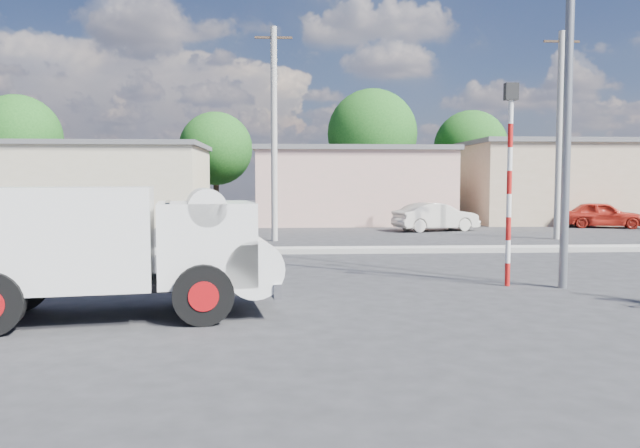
{
  "coord_description": "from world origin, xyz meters",
  "views": [
    {
      "loc": [
        -1.66,
        -11.66,
        2.29
      ],
      "look_at": [
        -0.83,
        2.48,
        1.3
      ],
      "focal_mm": 35.0,
      "sensor_mm": 36.0,
      "label": 1
    }
  ],
  "objects": [
    {
      "name": "tree_row",
      "position": [
        -2.27,
        28.62,
        4.83
      ],
      "size": [
        34.13,
        7.32,
        8.1
      ],
      "color": "#38281E",
      "rests_on": "ground"
    },
    {
      "name": "car_cream",
      "position": [
        5.26,
        16.24,
        0.64
      ],
      "size": [
        4.1,
        2.39,
        1.28
      ],
      "primitive_type": "imported",
      "rotation": [
        0.0,
        0.0,
        1.86
      ],
      "color": "beige",
      "rests_on": "ground"
    },
    {
      "name": "streetlight",
      "position": [
        4.14,
        1.2,
        4.96
      ],
      "size": [
        2.34,
        0.22,
        9.0
      ],
      "color": "slate",
      "rests_on": "ground"
    },
    {
      "name": "utility_poles",
      "position": [
        3.25,
        12.0,
        4.07
      ],
      "size": [
        35.4,
        0.24,
        8.0
      ],
      "color": "#99968E",
      "rests_on": "ground"
    },
    {
      "name": "median",
      "position": [
        0.0,
        8.0,
        0.08
      ],
      "size": [
        40.0,
        0.8,
        0.16
      ],
      "primitive_type": "cube",
      "color": "#99968E",
      "rests_on": "ground"
    },
    {
      "name": "traffic_pole",
      "position": [
        3.2,
        1.5,
        2.59
      ],
      "size": [
        0.28,
        0.18,
        4.36
      ],
      "color": "red",
      "rests_on": "ground"
    },
    {
      "name": "ground_plane",
      "position": [
        0.0,
        0.0,
        0.0
      ],
      "size": [
        120.0,
        120.0,
        0.0
      ],
      "primitive_type": "plane",
      "color": "#252528",
      "rests_on": "ground"
    },
    {
      "name": "truck",
      "position": [
        -4.43,
        -1.14,
        1.21
      ],
      "size": [
        5.53,
        2.79,
        2.18
      ],
      "rotation": [
        0.0,
        0.0,
        0.17
      ],
      "color": "black",
      "rests_on": "ground"
    },
    {
      "name": "building_row",
      "position": [
        1.1,
        22.0,
        2.13
      ],
      "size": [
        37.8,
        7.3,
        4.44
      ],
      "color": "#C3B793",
      "rests_on": "ground"
    },
    {
      "name": "car_red",
      "position": [
        13.82,
        17.68,
        0.63
      ],
      "size": [
        4.01,
        2.66,
        1.27
      ],
      "primitive_type": "imported",
      "rotation": [
        0.0,
        0.0,
        1.23
      ],
      "color": "red",
      "rests_on": "ground"
    }
  ]
}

